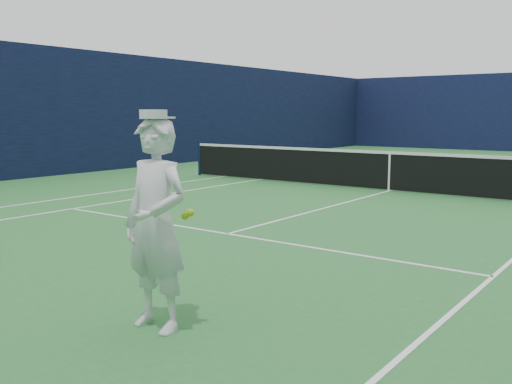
% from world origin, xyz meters
% --- Properties ---
extents(ground, '(80.00, 80.00, 0.00)m').
position_xyz_m(ground, '(0.00, 0.00, 0.00)').
color(ground, '#286A2F').
rests_on(ground, ground).
extents(court_markings, '(11.03, 23.83, 0.01)m').
position_xyz_m(court_markings, '(0.00, 0.00, 0.00)').
color(court_markings, white).
rests_on(court_markings, ground).
extents(windscreen_fence, '(20.12, 36.12, 4.00)m').
position_xyz_m(windscreen_fence, '(0.00, 0.00, 2.00)').
color(windscreen_fence, '#0E1233').
rests_on(windscreen_fence, ground).
extents(tennis_net, '(12.88, 0.09, 1.07)m').
position_xyz_m(tennis_net, '(0.00, 0.00, 0.55)').
color(tennis_net, '#141E4C').
rests_on(tennis_net, ground).
extents(tennis_player, '(0.78, 0.48, 1.98)m').
position_xyz_m(tennis_player, '(2.08, -9.94, 0.97)').
color(tennis_player, white).
rests_on(tennis_player, ground).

